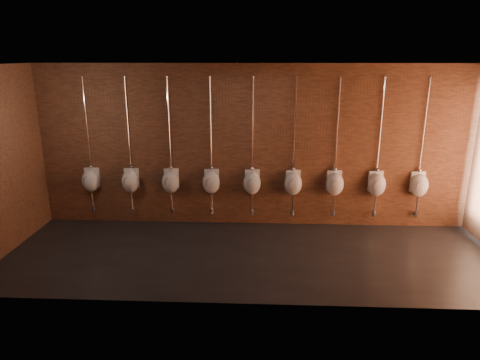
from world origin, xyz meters
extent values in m
plane|color=black|center=(0.00, 0.00, 0.00)|extent=(8.50, 8.50, 0.00)
cube|color=black|center=(0.00, 0.00, 3.20)|extent=(8.50, 3.00, 0.04)
cube|color=brown|center=(0.00, 1.50, 1.60)|extent=(8.50, 0.04, 3.20)
cube|color=brown|center=(0.00, -1.50, 1.60)|extent=(8.50, 0.04, 3.20)
ellipsoid|color=white|center=(-3.27, 1.37, 0.90)|extent=(0.39, 0.36, 0.46)
cube|color=white|center=(-3.27, 1.48, 0.95)|extent=(0.30, 0.09, 0.41)
cylinder|color=gray|center=(-3.27, 1.25, 0.93)|extent=(0.20, 0.05, 0.20)
cylinder|color=silver|center=(-3.27, 1.46, 2.04)|extent=(0.02, 0.02, 1.82)
sphere|color=silver|center=(-3.27, 1.45, 1.18)|extent=(0.08, 0.08, 0.08)
cylinder|color=silver|center=(-3.27, 1.46, 2.95)|extent=(0.05, 0.05, 0.01)
cylinder|color=silver|center=(-3.27, 1.37, 0.55)|extent=(0.03, 0.03, 0.37)
cylinder|color=silver|center=(-3.27, 1.37, 0.30)|extent=(0.08, 0.08, 0.11)
cylinder|color=silver|center=(-3.27, 1.44, 0.30)|extent=(0.03, 0.15, 0.03)
ellipsoid|color=white|center=(-2.46, 1.37, 0.90)|extent=(0.39, 0.36, 0.46)
cube|color=white|center=(-2.46, 1.48, 0.95)|extent=(0.30, 0.09, 0.41)
cylinder|color=gray|center=(-2.46, 1.25, 0.93)|extent=(0.20, 0.05, 0.20)
cylinder|color=silver|center=(-2.46, 1.46, 2.04)|extent=(0.02, 0.02, 1.82)
sphere|color=silver|center=(-2.46, 1.45, 1.18)|extent=(0.08, 0.08, 0.08)
cylinder|color=silver|center=(-2.46, 1.46, 2.95)|extent=(0.05, 0.05, 0.01)
cylinder|color=silver|center=(-2.46, 1.37, 0.55)|extent=(0.03, 0.03, 0.37)
cylinder|color=silver|center=(-2.46, 1.37, 0.30)|extent=(0.08, 0.08, 0.11)
cylinder|color=silver|center=(-2.46, 1.44, 0.30)|extent=(0.03, 0.15, 0.03)
ellipsoid|color=white|center=(-1.64, 1.37, 0.90)|extent=(0.39, 0.36, 0.46)
cube|color=white|center=(-1.64, 1.48, 0.95)|extent=(0.30, 0.09, 0.41)
cylinder|color=gray|center=(-1.64, 1.25, 0.93)|extent=(0.20, 0.05, 0.20)
cylinder|color=silver|center=(-1.64, 1.46, 2.04)|extent=(0.02, 0.02, 1.82)
sphere|color=silver|center=(-1.64, 1.45, 1.18)|extent=(0.08, 0.08, 0.08)
cylinder|color=silver|center=(-1.64, 1.46, 2.95)|extent=(0.05, 0.05, 0.01)
cylinder|color=silver|center=(-1.64, 1.37, 0.55)|extent=(0.03, 0.03, 0.37)
cylinder|color=silver|center=(-1.64, 1.37, 0.30)|extent=(0.08, 0.08, 0.11)
cylinder|color=silver|center=(-1.64, 1.44, 0.30)|extent=(0.03, 0.15, 0.03)
ellipsoid|color=white|center=(-0.83, 1.37, 0.90)|extent=(0.39, 0.36, 0.46)
cube|color=white|center=(-0.83, 1.48, 0.95)|extent=(0.30, 0.09, 0.41)
cylinder|color=gray|center=(-0.83, 1.25, 0.93)|extent=(0.20, 0.05, 0.20)
cylinder|color=silver|center=(-0.83, 1.46, 2.04)|extent=(0.02, 0.02, 1.82)
sphere|color=silver|center=(-0.83, 1.45, 1.18)|extent=(0.08, 0.08, 0.08)
cylinder|color=silver|center=(-0.83, 1.46, 2.95)|extent=(0.05, 0.05, 0.01)
cylinder|color=silver|center=(-0.83, 1.37, 0.55)|extent=(0.03, 0.03, 0.37)
cylinder|color=silver|center=(-0.83, 1.37, 0.30)|extent=(0.08, 0.08, 0.11)
cylinder|color=silver|center=(-0.83, 1.44, 0.30)|extent=(0.03, 0.15, 0.03)
ellipsoid|color=white|center=(-0.01, 1.37, 0.90)|extent=(0.39, 0.36, 0.46)
cube|color=white|center=(-0.01, 1.48, 0.95)|extent=(0.30, 0.09, 0.41)
cylinder|color=gray|center=(-0.01, 1.25, 0.93)|extent=(0.20, 0.05, 0.20)
cylinder|color=silver|center=(-0.01, 1.46, 2.04)|extent=(0.02, 0.02, 1.82)
sphere|color=silver|center=(-0.01, 1.45, 1.18)|extent=(0.08, 0.08, 0.08)
cylinder|color=silver|center=(-0.01, 1.46, 2.95)|extent=(0.05, 0.05, 0.01)
cylinder|color=silver|center=(-0.01, 1.37, 0.55)|extent=(0.03, 0.03, 0.37)
cylinder|color=silver|center=(-0.01, 1.37, 0.30)|extent=(0.08, 0.08, 0.11)
cylinder|color=silver|center=(-0.01, 1.44, 0.30)|extent=(0.03, 0.15, 0.03)
ellipsoid|color=white|center=(0.80, 1.37, 0.90)|extent=(0.39, 0.36, 0.46)
cube|color=white|center=(0.80, 1.48, 0.95)|extent=(0.30, 0.09, 0.41)
cylinder|color=gray|center=(0.80, 1.25, 0.93)|extent=(0.20, 0.05, 0.20)
cylinder|color=silver|center=(0.80, 1.46, 2.04)|extent=(0.02, 0.02, 1.82)
sphere|color=silver|center=(0.80, 1.45, 1.18)|extent=(0.08, 0.08, 0.08)
cylinder|color=silver|center=(0.80, 1.46, 2.95)|extent=(0.05, 0.05, 0.01)
cylinder|color=silver|center=(0.80, 1.37, 0.55)|extent=(0.03, 0.03, 0.37)
cylinder|color=silver|center=(0.80, 1.37, 0.30)|extent=(0.08, 0.08, 0.11)
cylinder|color=silver|center=(0.80, 1.44, 0.30)|extent=(0.03, 0.15, 0.03)
ellipsoid|color=white|center=(1.62, 1.37, 0.90)|extent=(0.39, 0.36, 0.46)
cube|color=white|center=(1.62, 1.48, 0.95)|extent=(0.30, 0.09, 0.41)
cylinder|color=gray|center=(1.62, 1.25, 0.93)|extent=(0.20, 0.05, 0.20)
cylinder|color=silver|center=(1.62, 1.46, 2.04)|extent=(0.02, 0.02, 1.82)
sphere|color=silver|center=(1.62, 1.45, 1.18)|extent=(0.08, 0.08, 0.08)
cylinder|color=silver|center=(1.62, 1.46, 2.95)|extent=(0.05, 0.05, 0.01)
cylinder|color=silver|center=(1.62, 1.37, 0.55)|extent=(0.03, 0.03, 0.37)
cylinder|color=silver|center=(1.62, 1.37, 0.30)|extent=(0.08, 0.08, 0.11)
cylinder|color=silver|center=(1.62, 1.44, 0.30)|extent=(0.03, 0.15, 0.03)
ellipsoid|color=white|center=(2.43, 1.37, 0.90)|extent=(0.39, 0.36, 0.46)
cube|color=white|center=(2.43, 1.48, 0.95)|extent=(0.30, 0.09, 0.41)
cylinder|color=gray|center=(2.43, 1.25, 0.93)|extent=(0.20, 0.05, 0.20)
cylinder|color=silver|center=(2.43, 1.46, 2.04)|extent=(0.02, 0.02, 1.82)
sphere|color=silver|center=(2.43, 1.45, 1.18)|extent=(0.08, 0.08, 0.08)
cylinder|color=silver|center=(2.43, 1.46, 2.95)|extent=(0.05, 0.05, 0.01)
cylinder|color=silver|center=(2.43, 1.37, 0.55)|extent=(0.03, 0.03, 0.37)
cylinder|color=silver|center=(2.43, 1.37, 0.30)|extent=(0.08, 0.08, 0.11)
cylinder|color=silver|center=(2.43, 1.44, 0.30)|extent=(0.03, 0.15, 0.03)
ellipsoid|color=white|center=(3.25, 1.37, 0.90)|extent=(0.39, 0.36, 0.46)
cube|color=white|center=(3.25, 1.48, 0.95)|extent=(0.30, 0.09, 0.41)
cylinder|color=gray|center=(3.25, 1.25, 0.93)|extent=(0.20, 0.05, 0.20)
cylinder|color=silver|center=(3.25, 1.46, 2.04)|extent=(0.02, 0.02, 1.82)
sphere|color=silver|center=(3.25, 1.45, 1.18)|extent=(0.08, 0.08, 0.08)
cylinder|color=silver|center=(3.25, 1.46, 2.95)|extent=(0.05, 0.05, 0.01)
cylinder|color=silver|center=(3.25, 1.37, 0.55)|extent=(0.03, 0.03, 0.37)
cylinder|color=silver|center=(3.25, 1.37, 0.30)|extent=(0.08, 0.08, 0.11)
cylinder|color=silver|center=(3.25, 1.44, 0.30)|extent=(0.03, 0.15, 0.03)
camera|label=1|loc=(0.13, -6.75, 3.35)|focal=32.00mm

